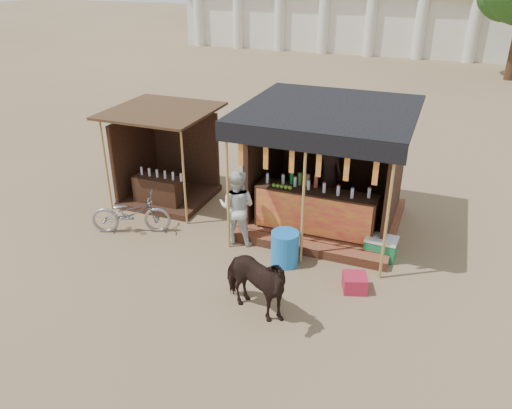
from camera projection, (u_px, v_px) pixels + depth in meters
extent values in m
plane|color=#846B4C|center=(225.00, 293.00, 9.25)|extent=(120.00, 120.00, 0.00)
cube|color=brown|center=(324.00, 216.00, 11.80)|extent=(3.40, 2.80, 0.22)
cube|color=brown|center=(306.00, 248.00, 10.51)|extent=(3.40, 0.35, 0.20)
cube|color=#3C2315|center=(315.00, 211.00, 10.75)|extent=(2.60, 0.55, 0.95)
cube|color=red|center=(312.00, 216.00, 10.51)|extent=(2.50, 0.02, 0.88)
cube|color=#3C2315|center=(340.00, 145.00, 12.25)|extent=(3.00, 0.12, 2.50)
cube|color=#3C2315|center=(266.00, 154.00, 11.69)|extent=(0.12, 2.50, 2.50)
cube|color=#3C2315|center=(396.00, 171.00, 10.71)|extent=(0.12, 2.50, 2.50)
cube|color=black|center=(330.00, 109.00, 10.47)|extent=(3.60, 3.60, 0.06)
cube|color=black|center=(306.00, 143.00, 9.06)|extent=(3.60, 0.06, 0.36)
cylinder|color=tan|center=(228.00, 189.00, 10.14)|extent=(0.06, 0.06, 2.75)
cylinder|color=tan|center=(303.00, 201.00, 9.62)|extent=(0.06, 0.06, 2.75)
cylinder|color=tan|center=(388.00, 215.00, 9.09)|extent=(0.06, 0.06, 2.75)
cube|color=red|center=(241.00, 152.00, 9.68)|extent=(0.10, 0.02, 0.55)
cube|color=red|center=(266.00, 156.00, 9.51)|extent=(0.10, 0.02, 0.55)
cube|color=red|center=(292.00, 159.00, 9.34)|extent=(0.10, 0.02, 0.55)
cube|color=red|center=(319.00, 163.00, 9.17)|extent=(0.10, 0.02, 0.55)
cube|color=red|center=(347.00, 167.00, 9.00)|extent=(0.10, 0.02, 0.55)
cube|color=red|center=(376.00, 171.00, 8.83)|extent=(0.10, 0.02, 0.55)
imported|color=black|center=(329.00, 176.00, 11.45)|extent=(0.67, 0.47, 1.75)
cube|color=#3C2315|center=(170.00, 196.00, 12.87)|extent=(2.00, 2.00, 0.15)
cube|color=#3C2315|center=(186.00, 149.00, 13.24)|extent=(1.90, 0.10, 2.10)
cube|color=#3C2315|center=(135.00, 156.00, 12.75)|extent=(0.10, 1.90, 2.10)
cube|color=#472D19|center=(161.00, 111.00, 11.79)|extent=(2.40, 2.40, 0.06)
cylinder|color=tan|center=(106.00, 165.00, 11.85)|extent=(0.05, 0.05, 2.35)
cylinder|color=tan|center=(184.00, 177.00, 11.17)|extent=(0.05, 0.05, 2.35)
cube|color=#3C2315|center=(159.00, 192.00, 12.31)|extent=(1.20, 0.50, 0.80)
imported|color=black|center=(254.00, 284.00, 8.43)|extent=(1.65, 1.14, 1.27)
imported|color=gray|center=(131.00, 213.00, 11.15)|extent=(1.86, 1.25, 0.93)
imported|color=silver|center=(237.00, 207.00, 10.60)|extent=(0.86, 0.69, 1.66)
cylinder|color=blue|center=(285.00, 248.00, 10.00)|extent=(0.59, 0.59, 0.71)
cube|color=#A81C35|center=(355.00, 283.00, 9.28)|extent=(0.54, 0.54, 0.32)
cube|color=#1A783F|center=(380.00, 249.00, 10.29)|extent=(0.64, 0.45, 0.40)
cube|color=white|center=(382.00, 239.00, 10.18)|extent=(0.66, 0.48, 0.06)
cylinder|color=silver|center=(199.00, 19.00, 35.09)|extent=(0.70, 0.70, 3.60)
cylinder|color=silver|center=(238.00, 21.00, 34.11)|extent=(0.70, 0.70, 3.60)
cylinder|color=silver|center=(280.00, 23.00, 33.13)|extent=(0.70, 0.70, 3.60)
cylinder|color=silver|center=(324.00, 24.00, 32.15)|extent=(0.70, 0.70, 3.60)
cylinder|color=silver|center=(370.00, 26.00, 31.18)|extent=(0.70, 0.70, 3.60)
cylinder|color=silver|center=(420.00, 29.00, 30.20)|extent=(0.70, 0.70, 3.60)
cylinder|color=silver|center=(473.00, 31.00, 29.22)|extent=(0.70, 0.70, 3.60)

